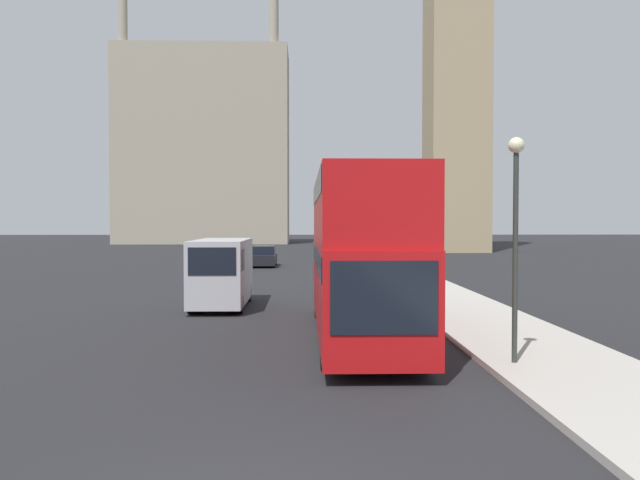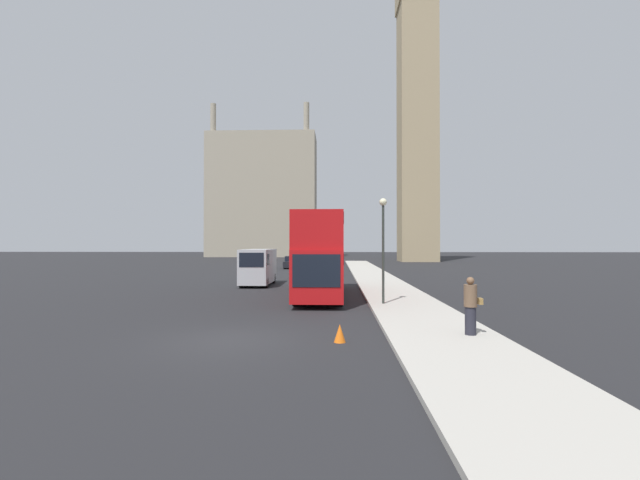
% 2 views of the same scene
% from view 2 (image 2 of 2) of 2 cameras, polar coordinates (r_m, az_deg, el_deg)
% --- Properties ---
extents(ground_plane, '(300.00, 300.00, 0.00)m').
position_cam_2_polar(ground_plane, '(13.97, -12.32, -12.93)').
color(ground_plane, black).
extents(sidewalk_strip, '(3.60, 120.00, 0.15)m').
position_cam_2_polar(sidewalk_strip, '(13.95, 16.60, -12.62)').
color(sidewalk_strip, '#ADA89E').
rests_on(sidewalk_strip, ground_plane).
extents(clock_tower, '(6.80, 6.97, 64.86)m').
position_cam_2_polar(clock_tower, '(82.12, 12.82, 21.11)').
color(clock_tower, tan).
rests_on(clock_tower, ground_plane).
extents(building_block_distant, '(25.56, 10.82, 35.66)m').
position_cam_2_polar(building_block_distant, '(104.72, -7.62, 5.84)').
color(building_block_distant, '#9E937F').
rests_on(building_block_distant, ground_plane).
extents(red_double_decker_bus, '(2.49, 10.83, 4.58)m').
position_cam_2_polar(red_double_decker_bus, '(24.49, 0.08, -1.62)').
color(red_double_decker_bus, '#B71114').
rests_on(red_double_decker_bus, ground_plane).
extents(white_van, '(1.99, 5.11, 2.62)m').
position_cam_2_polar(white_van, '(31.39, -8.25, -3.47)').
color(white_van, '#B2B7BC').
rests_on(white_van, ground_plane).
extents(pedestrian, '(0.56, 0.40, 1.81)m').
position_cam_2_polar(pedestrian, '(14.38, 19.45, -8.28)').
color(pedestrian, '#23232D').
rests_on(pedestrian, sidewalk_strip).
extents(street_lamp, '(0.36, 0.36, 5.05)m').
position_cam_2_polar(street_lamp, '(20.74, 8.42, 0.92)').
color(street_lamp, '#2D332D').
rests_on(street_lamp, sidewalk_strip).
extents(parked_sedan, '(1.79, 4.37, 1.51)m').
position_cam_2_polar(parked_sedan, '(53.28, -3.74, -3.05)').
color(parked_sedan, black).
rests_on(parked_sedan, ground_plane).
extents(traffic_cone, '(0.36, 0.36, 0.55)m').
position_cam_2_polar(traffic_cone, '(13.35, 2.65, -12.31)').
color(traffic_cone, orange).
rests_on(traffic_cone, ground_plane).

